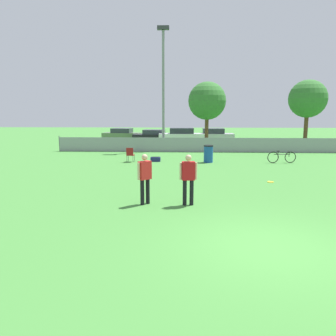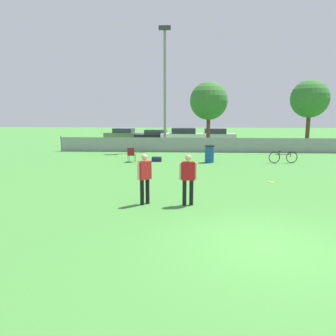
{
  "view_description": "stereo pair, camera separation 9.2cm",
  "coord_description": "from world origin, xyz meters",
  "views": [
    {
      "loc": [
        -1.92,
        -7.05,
        2.98
      ],
      "look_at": [
        -2.48,
        4.33,
        1.05
      ],
      "focal_mm": 35.0,
      "sensor_mm": 36.0,
      "label": 1
    },
    {
      "loc": [
        -1.82,
        -7.04,
        2.98
      ],
      "look_at": [
        -2.48,
        4.33,
        1.05
      ],
      "focal_mm": 35.0,
      "sensor_mm": 36.0,
      "label": 2
    }
  ],
  "objects": [
    {
      "name": "bicycle_sideline",
      "position": [
        3.93,
        12.72,
        0.36
      ],
      "size": [
        1.74,
        0.44,
        0.73
      ],
      "rotation": [
        0.0,
        0.0,
        0.09
      ],
      "color": "black",
      "rests_on": "ground_plane"
    },
    {
      "name": "trash_bin",
      "position": [
        -0.45,
        12.71,
        0.53
      ],
      "size": [
        0.58,
        0.58,
        1.05
      ],
      "color": "#194C99",
      "rests_on": "ground_plane"
    },
    {
      "name": "player_defender_red",
      "position": [
        -1.78,
        3.31,
        0.96
      ],
      "size": [
        0.57,
        0.26,
        1.66
      ],
      "rotation": [
        0.0,
        0.0,
        0.09
      ],
      "color": "black",
      "rests_on": "ground_plane"
    },
    {
      "name": "tree_near_pole",
      "position": [
        0.02,
        21.71,
        3.97
      ],
      "size": [
        3.24,
        3.24,
        5.61
      ],
      "color": "brown",
      "rests_on": "ground_plane"
    },
    {
      "name": "parked_car_white",
      "position": [
        -2.18,
        25.68,
        0.72
      ],
      "size": [
        4.54,
        1.88,
        1.49
      ],
      "rotation": [
        0.0,
        0.0,
        0.02
      ],
      "color": "black",
      "rests_on": "ground_plane"
    },
    {
      "name": "parked_car_dark",
      "position": [
        -5.0,
        26.4,
        0.63
      ],
      "size": [
        4.29,
        1.98,
        1.27
      ],
      "rotation": [
        0.0,
        0.0,
        -0.04
      ],
      "color": "black",
      "rests_on": "ground_plane"
    },
    {
      "name": "ground_plane",
      "position": [
        0.0,
        0.0,
        0.0
      ],
      "size": [
        120.0,
        120.0,
        0.0
      ],
      "primitive_type": "plane",
      "color": "#428438"
    },
    {
      "name": "player_thrower_red",
      "position": [
        -3.19,
        3.35,
        0.96
      ],
      "size": [
        0.45,
        0.44,
        1.66
      ],
      "rotation": [
        0.0,
        0.0,
        0.77
      ],
      "color": "black",
      "rests_on": "ground_plane"
    },
    {
      "name": "fence_backline",
      "position": [
        0.0,
        18.0,
        0.55
      ],
      "size": [
        23.4,
        0.07,
        1.21
      ],
      "color": "gray",
      "rests_on": "ground_plane"
    },
    {
      "name": "parked_car_olive",
      "position": [
        -8.65,
        28.08,
        0.66
      ],
      "size": [
        4.22,
        2.22,
        1.33
      ],
      "rotation": [
        0.0,
        0.0,
        -0.14
      ],
      "color": "black",
      "rests_on": "ground_plane"
    },
    {
      "name": "folding_chair_sideline",
      "position": [
        -5.2,
        12.6,
        0.5
      ],
      "size": [
        0.46,
        0.46,
        0.88
      ],
      "rotation": [
        0.0,
        0.0,
        3.07
      ],
      "color": "#333338",
      "rests_on": "ground_plane"
    },
    {
      "name": "tree_far_right",
      "position": [
        7.98,
        20.31,
        4.06
      ],
      "size": [
        3.02,
        3.02,
        5.6
      ],
      "color": "brown",
      "rests_on": "ground_plane"
    },
    {
      "name": "parked_car_silver",
      "position": [
        1.0,
        26.48,
        0.69
      ],
      "size": [
        4.14,
        1.82,
        1.42
      ],
      "rotation": [
        0.0,
        0.0,
        0.01
      ],
      "color": "black",
      "rests_on": "ground_plane"
    },
    {
      "name": "frisbee_disc",
      "position": [
        1.84,
        7.05,
        0.01
      ],
      "size": [
        0.28,
        0.28,
        0.03
      ],
      "color": "yellow",
      "rests_on": "ground_plane"
    },
    {
      "name": "light_pole",
      "position": [
        -3.56,
        18.69,
        5.46
      ],
      "size": [
        0.9,
        0.36,
        9.37
      ],
      "color": "gray",
      "rests_on": "ground_plane"
    },
    {
      "name": "gear_bag_sideline",
      "position": [
        -3.69,
        12.93,
        0.14
      ],
      "size": [
        0.6,
        0.33,
        0.3
      ],
      "color": "navy",
      "rests_on": "ground_plane"
    }
  ]
}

